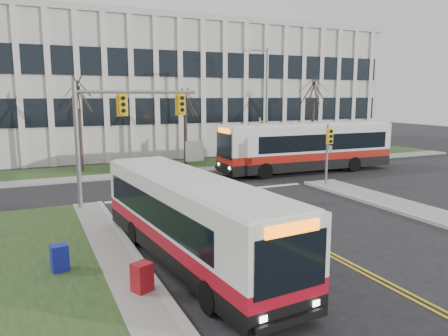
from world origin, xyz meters
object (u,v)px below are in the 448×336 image
Objects in this scene: streetlight at (265,100)px; bus_main at (190,222)px; bus_cross at (307,148)px; directory_sign at (195,151)px; newspaper_box_red at (142,279)px; newspaper_box_blue at (60,260)px.

streetlight is 0.86× the size of bus_main.
directory_sign is at bearing -130.71° from bus_cross.
streetlight reaches higher than newspaper_box_red.
newspaper_box_red is (-15.80, -14.81, -1.27)m from bus_cross.
streetlight is at bearing -166.76° from bus_cross.
bus_main is at bearing -18.24° from newspaper_box_blue.
directory_sign is at bearing 50.75° from newspaper_box_blue.
bus_cross is 21.70m from newspaper_box_red.
streetlight is 5.76m from bus_cross.
newspaper_box_blue is 3.21m from newspaper_box_red.
streetlight is 9.68× the size of newspaper_box_red.
bus_cross reaches higher than newspaper_box_red.
bus_main is at bearing -110.97° from directory_sign.
bus_cross is (0.97, -4.51, -3.45)m from streetlight.
newspaper_box_blue is at bearing 103.26° from newspaper_box_red.
directory_sign is 20.21m from bus_main.
directory_sign is at bearing 63.78° from bus_main.
streetlight reaches higher than bus_cross.
bus_cross reaches higher than newspaper_box_blue.
bus_main is at bearing -125.99° from streetlight.
bus_cross is at bearing -77.82° from streetlight.
directory_sign is 8.74m from bus_cross.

